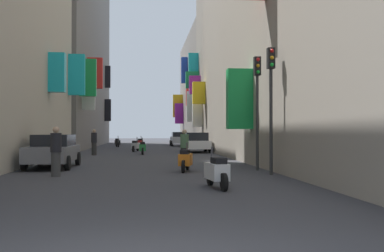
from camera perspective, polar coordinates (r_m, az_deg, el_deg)
The scene contains 18 objects.
ground_plane at distance 35.07m, azimuth -5.97°, elevation -3.23°, with size 140.00×140.00×0.00m, color #38383D.
building_left_mid_c at distance 51.13m, azimuth -15.01°, elevation 9.09°, with size 7.32×30.58×20.46m.
building_right_mid_a at distance 43.22m, azimuth 4.95°, elevation 11.85°, with size 7.21×5.48×21.94m.
building_right_mid_b at distance 55.39m, azimuth 2.42°, elevation 4.33°, with size 7.30×20.84×12.82m.
parked_car_white at distance 34.21m, azimuth 0.47°, elevation -2.01°, with size 1.99×4.19×1.48m.
parked_car_silver at distance 49.38m, azimuth -1.62°, elevation -1.58°, with size 1.88×4.12×1.50m.
parked_car_grey at distance 20.57m, azimuth -16.87°, elevation -2.90°, with size 1.86×4.27×1.42m.
scooter_black at distance 46.37m, azimuth -9.27°, elevation -2.03°, with size 0.64×1.79×1.13m.
scooter_green at distance 31.34m, azimuth -6.19°, elevation -2.69°, with size 0.48×1.88×1.13m.
scooter_white at distance 12.63m, azimuth 3.10°, elevation -5.67°, with size 0.58×1.86×1.13m.
scooter_orange at distance 17.88m, azimuth -0.82°, elevation -4.21°, with size 0.66×1.80×1.13m.
scooter_silver at distance 35.73m, azimuth -7.04°, elevation -2.44°, with size 0.67×1.89×1.13m.
scooter_red at distance 45.34m, azimuth -6.45°, elevation -2.07°, with size 0.59×1.81×1.13m.
pedestrian_crossing at distance 30.68m, azimuth -12.09°, elevation -2.00°, with size 0.40×0.40×1.70m.
pedestrian_near_left at distance 16.56m, azimuth -16.58°, elevation -3.06°, with size 0.45×0.45×1.73m.
pedestrian_near_right at distance 21.13m, azimuth -0.94°, elevation -2.68°, with size 0.50×0.50×1.66m.
traffic_light_near_corner at distance 18.56m, azimuth 8.13°, elevation 4.03°, with size 0.26×0.34×4.56m.
traffic_light_far_corner at distance 16.80m, azimuth 9.81°, elevation 4.58°, with size 0.26×0.34×4.58m.
Camera 1 is at (0.12, -5.03, 1.56)m, focal length 42.85 mm.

